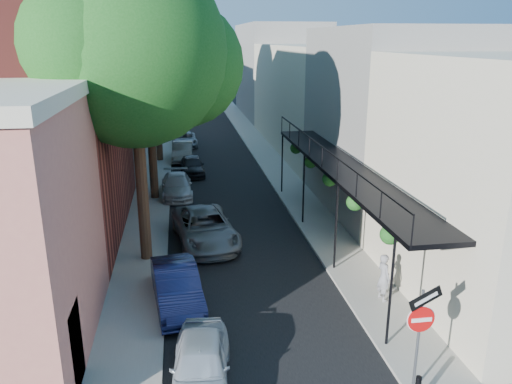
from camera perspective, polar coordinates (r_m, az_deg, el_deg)
name	(u,v)px	position (r m, az deg, el deg)	size (l,w,h in m)	color
road_surface	(210,151)	(39.62, -5.24, 4.74)	(6.00, 64.00, 0.01)	black
sidewalk_left	(159,151)	(39.58, -11.04, 4.57)	(2.00, 64.00, 0.12)	gray
sidewalk_right	(260,148)	(40.03, 0.50, 5.02)	(2.00, 64.00, 0.12)	gray
buildings_left	(78,90)	(38.23, -19.63, 10.88)	(10.10, 59.10, 12.00)	tan
buildings_right	(325,93)	(39.95, 7.87, 11.18)	(9.80, 55.00, 10.00)	beige
sign_post	(421,323)	(12.76, 18.32, -14.06)	(0.89, 0.17, 2.99)	#595B60
oak_near	(146,55)	(18.94, -12.50, 14.99)	(7.48, 6.80, 11.42)	#382616
oak_mid	(155,67)	(26.93, -11.49, 13.82)	(6.60, 6.00, 10.20)	#382616
oak_far	(160,42)	(35.93, -10.89, 16.52)	(7.70, 7.00, 11.90)	#382616
parked_car_a	(201,364)	(13.34, -6.35, -18.99)	(1.47, 3.64, 1.24)	#A8B2BB
parked_car_b	(177,287)	(16.85, -9.05, -10.65)	(1.41, 4.05, 1.33)	#161B47
parked_car_c	(205,228)	(21.52, -5.85, -4.08)	(2.34, 5.07, 1.41)	slate
parked_car_d	(177,186)	(28.19, -9.04, 0.72)	(1.67, 4.10, 1.19)	#B8B9BD
parked_car_e	(192,165)	(32.52, -7.29, 3.03)	(1.45, 3.60, 1.23)	black
parked_car_f	(182,151)	(36.49, -8.40, 4.60)	(1.39, 3.99, 1.31)	#6D675C
parked_car_g	(185,139)	(41.42, -8.10, 5.98)	(1.87, 4.05, 1.12)	gray
pedestrian	(384,277)	(17.19, 14.39, -9.41)	(0.59, 0.39, 1.63)	gray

